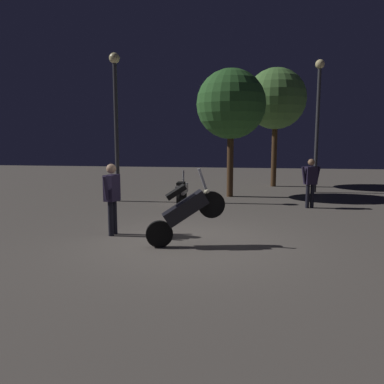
# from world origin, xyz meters

# --- Properties ---
(ground_plane) EXTENTS (40.00, 40.00, 0.00)m
(ground_plane) POSITION_xyz_m (0.00, 0.00, 0.00)
(ground_plane) COLOR #605951
(motorcycle_black_foreground) EXTENTS (1.61, 0.60, 1.63)m
(motorcycle_black_foreground) POSITION_xyz_m (-0.00, -0.22, 0.74)
(motorcycle_black_foreground) COLOR black
(motorcycle_black_foreground) RESTS_ON ground_plane
(motorcycle_white_parked_left) EXTENTS (0.30, 1.66, 1.11)m
(motorcycle_white_parked_left) POSITION_xyz_m (-0.88, 4.83, 0.44)
(motorcycle_white_parked_left) COLOR black
(motorcycle_white_parked_left) RESTS_ON ground_plane
(person_rider_beside) EXTENTS (0.65, 0.35, 1.56)m
(person_rider_beside) POSITION_xyz_m (3.29, 4.61, 0.92)
(person_rider_beside) COLOR black
(person_rider_beside) RESTS_ON ground_plane
(person_bystander_far) EXTENTS (0.32, 0.67, 1.66)m
(person_bystander_far) POSITION_xyz_m (-1.81, 0.46, 0.99)
(person_bystander_far) COLOR black
(person_bystander_far) RESTS_ON ground_plane
(streetlamp_near) EXTENTS (0.36, 0.36, 5.04)m
(streetlamp_near) POSITION_xyz_m (-3.19, 5.05, 3.20)
(streetlamp_near) COLOR #38383D
(streetlamp_near) RESTS_ON ground_plane
(streetlamp_far) EXTENTS (0.36, 0.36, 5.23)m
(streetlamp_far) POSITION_xyz_m (4.05, 8.19, 3.30)
(streetlamp_far) COLOR #38383D
(streetlamp_far) RESTS_ON ground_plane
(tree_left_bg) EXTENTS (2.56, 2.56, 4.72)m
(tree_left_bg) POSITION_xyz_m (0.67, 6.63, 3.42)
(tree_left_bg) COLOR #4C331E
(tree_left_bg) RESTS_ON ground_plane
(tree_center_bg) EXTENTS (2.68, 2.68, 5.25)m
(tree_center_bg) POSITION_xyz_m (2.52, 9.92, 3.88)
(tree_center_bg) COLOR #4C331E
(tree_center_bg) RESTS_ON ground_plane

